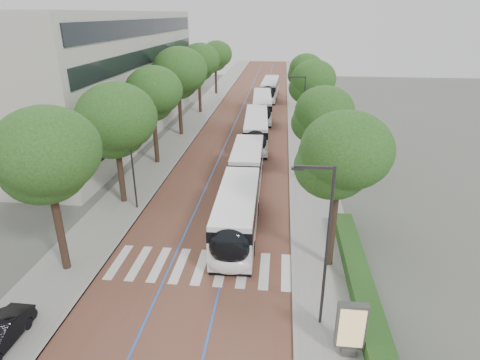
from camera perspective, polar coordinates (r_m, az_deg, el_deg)
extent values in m
plane|color=#51544C|center=(23.47, -6.59, -13.54)|extent=(160.00, 160.00, 0.00)
cube|color=brown|center=(60.20, 1.47, 9.42)|extent=(11.00, 140.00, 0.02)
cube|color=gray|center=(61.22, -5.64, 9.59)|extent=(4.00, 140.00, 0.12)
cube|color=gray|center=(60.09, 8.71, 9.19)|extent=(4.00, 140.00, 0.12)
cube|color=gray|center=(60.87, -3.87, 9.57)|extent=(0.20, 140.00, 0.14)
cube|color=gray|center=(60.03, 6.88, 9.27)|extent=(0.20, 140.00, 0.14)
cube|color=silver|center=(25.59, -16.87, -11.04)|extent=(0.55, 3.60, 0.01)
cube|color=silver|center=(25.16, -14.19, -11.34)|extent=(0.55, 3.60, 0.01)
cube|color=silver|center=(24.78, -11.41, -11.63)|extent=(0.55, 3.60, 0.01)
cube|color=silver|center=(24.47, -8.55, -11.91)|extent=(0.55, 3.60, 0.01)
cube|color=silver|center=(24.21, -5.61, -12.15)|extent=(0.55, 3.60, 0.01)
cube|color=silver|center=(24.02, -2.62, -12.38)|extent=(0.55, 3.60, 0.01)
cube|color=silver|center=(23.89, 0.42, -12.57)|extent=(0.55, 3.60, 0.01)
cube|color=silver|center=(23.82, 3.49, -12.72)|extent=(0.55, 3.60, 0.01)
cube|color=silver|center=(23.83, 6.57, -12.84)|extent=(0.55, 3.60, 0.01)
cube|color=blue|center=(60.34, -0.07, 9.47)|extent=(0.12, 126.00, 0.01)
cube|color=blue|center=(60.10, 3.01, 9.38)|extent=(0.12, 126.00, 0.01)
cube|color=#AEAAA1|center=(52.72, -21.91, 13.69)|extent=(18.00, 40.00, 14.00)
cube|color=black|center=(49.97, -11.85, 9.71)|extent=(0.12, 38.00, 1.60)
cube|color=black|center=(49.38, -12.15, 13.32)|extent=(0.12, 38.00, 1.60)
cube|color=black|center=(48.98, -12.47, 17.01)|extent=(0.12, 38.00, 1.60)
cube|color=black|center=(48.81, -12.78, 20.51)|extent=(0.12, 38.00, 1.60)
cube|color=#1D4919|center=(23.17, 16.59, -13.43)|extent=(1.20, 14.00, 0.80)
cylinder|color=#2D2D2F|center=(18.35, 12.24, -9.77)|extent=(0.14, 0.14, 8.00)
cube|color=#2D2D2F|center=(16.54, 10.60, 1.78)|extent=(1.70, 0.12, 0.12)
cube|color=#2D2D2F|center=(16.52, 8.16, 1.63)|extent=(0.50, 0.20, 0.10)
cylinder|color=#2D2D2F|center=(41.63, 8.99, 8.94)|extent=(0.14, 0.14, 8.00)
cube|color=#2D2D2F|center=(40.86, 8.17, 14.31)|extent=(1.70, 0.12, 0.12)
cube|color=#2D2D2F|center=(40.85, 7.15, 14.25)|extent=(0.50, 0.20, 0.10)
cylinder|color=#2D2D2F|center=(30.09, -15.16, 3.08)|extent=(0.14, 0.14, 8.00)
cylinder|color=black|center=(24.79, -24.17, -6.91)|extent=(0.44, 0.44, 4.79)
ellipsoid|color=#1D4315|center=(23.12, -25.87, 2.57)|extent=(5.38, 5.38, 4.57)
cylinder|color=black|center=(32.11, -16.55, 0.57)|extent=(0.44, 0.44, 4.47)
ellipsoid|color=#1D4315|center=(30.88, -17.38, 7.58)|extent=(5.81, 5.81, 4.94)
cylinder|color=black|center=(40.04, -11.89, 5.54)|extent=(0.44, 0.44, 4.69)
ellipsoid|color=#1D4315|center=(39.03, -12.40, 11.53)|extent=(5.29, 5.29, 4.49)
cylinder|color=black|center=(49.27, -8.49, 9.18)|extent=(0.44, 0.44, 5.04)
ellipsoid|color=#1D4315|center=(48.43, -8.81, 14.46)|extent=(6.34, 6.34, 5.39)
cylinder|color=black|center=(60.72, -5.73, 11.81)|extent=(0.44, 0.44, 4.97)
ellipsoid|color=#1D4315|center=(60.04, -5.91, 16.05)|extent=(5.61, 5.61, 4.77)
cylinder|color=black|center=(75.29, -3.44, 13.84)|extent=(0.44, 0.44, 4.60)
ellipsoid|color=#1D4315|center=(74.76, -3.52, 17.01)|extent=(5.43, 5.43, 4.62)
cylinder|color=black|center=(23.62, 12.93, -6.95)|extent=(0.44, 0.44, 4.72)
ellipsoid|color=#1D4315|center=(21.87, 13.90, 2.87)|extent=(4.86, 4.86, 4.13)
cylinder|color=black|center=(34.61, 10.82, 2.51)|extent=(0.44, 0.44, 4.23)
ellipsoid|color=#1D4315|center=(33.51, 11.30, 8.68)|extent=(4.76, 4.76, 4.04)
cylinder|color=black|center=(47.94, 9.64, 8.43)|extent=(0.44, 0.44, 4.54)
ellipsoid|color=#1D4315|center=(47.12, 9.97, 13.30)|extent=(5.01, 5.01, 4.26)
cylinder|color=black|center=(63.61, 8.86, 11.70)|extent=(0.44, 0.44, 3.98)
ellipsoid|color=#1D4315|center=(63.04, 9.06, 14.93)|extent=(5.00, 5.00, 4.25)
cylinder|color=black|center=(30.87, 0.48, -0.27)|extent=(2.31, 0.94, 2.30)
cube|color=silver|center=(26.48, -0.40, -5.61)|extent=(2.66, 9.40, 1.82)
cube|color=black|center=(25.95, -0.41, -3.40)|extent=(2.70, 9.21, 0.97)
cube|color=white|center=(25.68, -0.41, -2.11)|extent=(2.61, 9.21, 0.31)
cube|color=black|center=(27.01, -0.39, -7.64)|extent=(2.60, 9.03, 0.35)
cube|color=silver|center=(35.06, 1.04, 1.70)|extent=(2.63, 7.78, 1.82)
cube|color=black|center=(34.66, 1.05, 3.46)|extent=(2.67, 7.63, 0.97)
cube|color=white|center=(34.46, 1.06, 4.47)|extent=(2.58, 7.63, 0.31)
cube|color=black|center=(35.46, 1.03, 0.06)|extent=(2.58, 7.47, 0.35)
ellipsoid|color=black|center=(22.21, -1.51, -9.45)|extent=(2.37, 1.14, 2.28)
ellipsoid|color=silver|center=(22.79, -1.49, -11.94)|extent=(2.37, 1.04, 1.14)
cylinder|color=black|center=(25.03, -3.50, -9.50)|extent=(0.32, 1.00, 1.00)
cylinder|color=black|center=(24.83, 1.75, -9.75)|extent=(0.32, 1.00, 1.00)
cylinder|color=black|center=(36.97, -0.54, 1.57)|extent=(0.32, 1.00, 1.00)
cylinder|color=black|center=(36.83, 2.97, 1.46)|extent=(0.32, 1.00, 1.00)
cylinder|color=black|center=(29.65, -2.02, -4.01)|extent=(0.32, 1.00, 1.00)
cylinder|color=black|center=(29.49, 2.36, -4.18)|extent=(0.32, 1.00, 1.00)
cube|color=silver|center=(45.88, 2.31, 6.79)|extent=(3.11, 12.11, 1.82)
cube|color=black|center=(45.59, 2.33, 8.16)|extent=(3.14, 11.87, 0.97)
cube|color=white|center=(45.43, 2.34, 8.95)|extent=(3.05, 11.87, 0.31)
cube|color=black|center=(46.19, 2.29, 5.49)|extent=(3.04, 11.63, 0.35)
ellipsoid|color=black|center=(40.07, 2.20, 5.52)|extent=(2.40, 1.22, 2.28)
ellipsoid|color=silver|center=(40.37, 2.17, 3.95)|extent=(2.40, 1.12, 1.14)
cylinder|color=black|center=(42.69, 0.70, 4.51)|extent=(0.35, 1.01, 1.00)
cylinder|color=black|center=(42.67, 3.74, 4.45)|extent=(0.35, 1.01, 1.00)
cylinder|color=black|center=(49.77, 1.05, 7.16)|extent=(0.35, 1.01, 1.00)
cylinder|color=black|center=(49.75, 3.67, 7.11)|extent=(0.35, 1.01, 1.00)
cube|color=silver|center=(57.70, 3.15, 10.08)|extent=(3.12, 12.11, 1.82)
cube|color=black|center=(57.46, 3.18, 11.19)|extent=(3.15, 11.88, 0.97)
cube|color=white|center=(57.34, 3.19, 11.82)|extent=(3.06, 11.87, 0.31)
cube|color=black|center=(57.94, 3.13, 9.03)|extent=(3.04, 11.63, 0.35)
ellipsoid|color=black|center=(51.83, 3.16, 9.47)|extent=(2.40, 1.22, 2.28)
ellipsoid|color=silver|center=(52.05, 3.14, 8.24)|extent=(2.40, 1.12, 1.14)
cylinder|color=black|center=(54.38, 1.93, 8.49)|extent=(0.35, 1.01, 1.00)
cylinder|color=black|center=(54.39, 4.33, 8.45)|extent=(0.35, 1.01, 1.00)
cylinder|color=black|center=(61.58, 2.07, 10.18)|extent=(0.35, 1.01, 1.00)
cylinder|color=black|center=(61.59, 4.21, 10.13)|extent=(0.35, 1.01, 1.00)
cube|color=silver|center=(71.39, 4.28, 12.49)|extent=(2.88, 12.07, 1.82)
cube|color=black|center=(71.19, 4.30, 13.39)|extent=(2.92, 11.84, 0.97)
cube|color=white|center=(71.09, 4.32, 13.90)|extent=(2.83, 11.83, 0.31)
cube|color=black|center=(71.58, 4.25, 11.63)|extent=(2.82, 11.59, 0.35)
ellipsoid|color=black|center=(65.51, 3.95, 12.24)|extent=(2.38, 1.17, 2.28)
ellipsoid|color=silver|center=(65.68, 3.92, 11.25)|extent=(2.38, 1.07, 1.14)
cylinder|color=black|center=(68.08, 3.08, 11.37)|extent=(0.33, 1.01, 1.00)
cylinder|color=black|center=(67.93, 5.02, 11.29)|extent=(0.33, 1.01, 1.00)
cylinder|color=black|center=(75.33, 3.58, 12.45)|extent=(0.33, 1.01, 1.00)
cylinder|color=black|center=(75.20, 5.34, 12.38)|extent=(0.33, 1.01, 1.00)
cube|color=#59595B|center=(19.45, 15.08, -22.25)|extent=(0.59, 0.49, 0.39)
cube|color=#59595B|center=(18.56, 15.52, -19.34)|extent=(1.27, 0.36, 2.25)
cube|color=tan|center=(18.42, 15.60, -19.73)|extent=(1.07, 0.03, 1.95)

